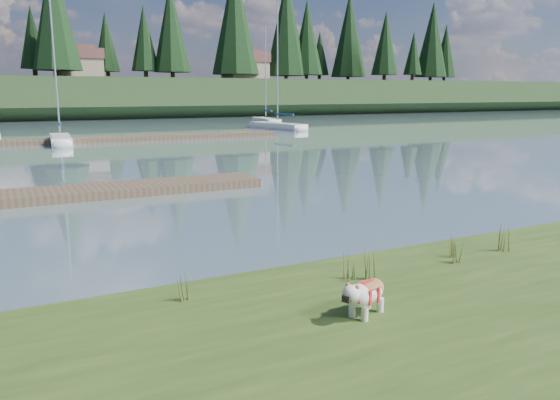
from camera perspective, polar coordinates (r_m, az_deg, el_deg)
ground at (r=40.21m, az=-20.91°, el=5.61°), size 200.00×200.00×0.00m
bank at (r=6.65m, az=19.72°, el=-18.80°), size 60.00×9.00×0.35m
ridge at (r=82.95m, az=-24.47°, el=9.61°), size 200.00×20.00×5.00m
bulldog at (r=7.80m, az=8.95°, el=-9.48°), size 0.92×0.60×0.54m
dock_near at (r=19.12m, az=-25.64°, el=0.24°), size 16.00×2.00×0.30m
dock_far at (r=40.47m, az=-18.10°, el=6.04°), size 26.00×2.20×0.30m
sailboat_bg_2 at (r=39.85m, az=-21.99°, el=5.98°), size 1.59×6.27×9.52m
sailboat_bg_4 at (r=52.02m, az=-0.73°, el=7.82°), size 3.06×7.94×11.51m
sailboat_bg_5 at (r=61.63m, az=-1.67°, el=8.35°), size 2.45×7.42×10.50m
weed_0 at (r=9.26m, az=9.49°, el=-6.52°), size 0.17×0.14×0.67m
weed_1 at (r=9.22m, az=7.28°, el=-7.04°), size 0.17×0.14×0.48m
weed_2 at (r=10.50m, az=17.97°, el=-5.08°), size 0.17×0.14×0.54m
weed_3 at (r=8.33m, az=-10.09°, el=-8.91°), size 0.17×0.14×0.56m
weed_4 at (r=10.85m, az=17.68°, el=-4.59°), size 0.17×0.14×0.53m
weed_5 at (r=11.56m, az=22.34°, el=-3.67°), size 0.17×0.14×0.65m
mud_lip at (r=9.90m, az=0.69°, el=-8.61°), size 60.00×0.50×0.14m
conifer_4 at (r=76.80m, az=-22.51°, el=17.65°), size 6.16×6.16×15.10m
conifer_5 at (r=82.47m, az=-13.99°, el=16.07°), size 3.96×3.96×10.35m
conifer_6 at (r=84.94m, az=-4.75°, el=18.35°), size 7.04×7.04×17.00m
conifer_7 at (r=93.59m, az=2.82°, el=16.60°), size 5.28×5.28×13.20m
conifer_8 at (r=97.42m, az=10.95°, el=15.80°), size 4.62×4.62×11.77m
conifer_9 at (r=108.15m, az=15.62°, el=15.85°), size 5.94×5.94×14.62m
house_1 at (r=81.58m, az=-20.36°, el=13.29°), size 6.30×5.30×4.65m
house_2 at (r=86.08m, az=-3.67°, el=13.81°), size 6.30×5.30×4.65m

